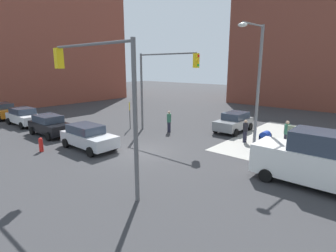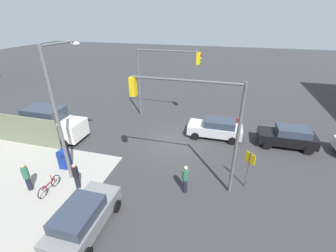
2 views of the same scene
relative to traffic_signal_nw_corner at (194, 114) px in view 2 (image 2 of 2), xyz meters
name	(u,v)px [view 2 (image 2 of 2)]	position (x,y,z in m)	size (l,w,h in m)	color
ground_plane	(173,142)	(2.21, -4.50, -4.66)	(120.00, 120.00, 0.00)	#333335
traffic_signal_nw_corner	(194,114)	(0.00, 0.00, 0.00)	(5.96, 0.36, 6.50)	#59595B
traffic_signal_se_corner	(162,70)	(4.44, -9.00, 0.00)	(5.90, 0.36, 6.50)	#59595B
street_lamp_corner	(60,106)	(7.37, 0.93, 0.04)	(0.62, 2.67, 8.00)	slate
warning_sign_two_way	(249,164)	(-3.19, -0.65, -3.02)	(0.48, 0.48, 2.40)	#4C4C4C
mailbox_blue	(64,158)	(8.41, 0.50, -3.90)	(0.56, 0.64, 1.43)	navy
fire_hydrant	(238,122)	(-2.79, -8.70, -4.17)	(0.26, 0.26, 0.94)	red
coupe_gray	(83,217)	(4.27, 4.49, -3.82)	(2.02, 4.05, 1.62)	slate
sedan_silver	(216,128)	(-0.99, -6.31, -3.82)	(4.35, 2.02, 1.62)	#B7BABF
hatchback_black	(288,136)	(-6.43, -6.31, -3.82)	(4.14, 2.02, 1.62)	black
van_white_delivery	(50,124)	(12.02, -2.70, -3.38)	(5.40, 2.32, 2.62)	white
pedestrian_crossing	(185,179)	(0.21, 0.70, -3.71)	(0.36, 0.36, 1.81)	#2D664C
pedestrian_waiting	(27,177)	(9.01, 2.90, -3.71)	(0.36, 0.36, 1.82)	#2D664C
pedestrian_walking_north	(76,175)	(6.41, 2.00, -3.79)	(0.36, 0.36, 1.68)	black
bicycle_leaning_on_fence	(49,186)	(7.81, 2.70, -4.31)	(0.05, 1.75, 0.97)	black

